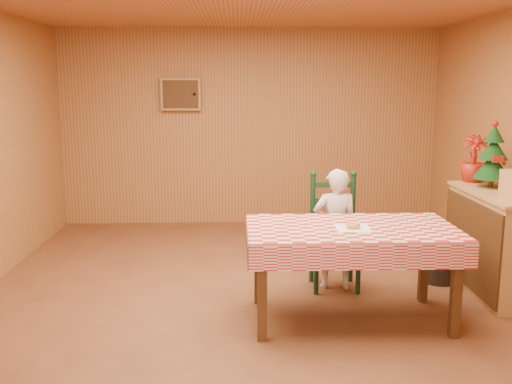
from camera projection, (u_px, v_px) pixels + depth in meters
ground at (257, 304)px, 4.94m from camera, size 6.00×6.00×0.00m
cabin_walls at (255, 90)px, 5.13m from camera, size 5.10×6.05×2.65m
dining_table at (351, 237)px, 4.50m from camera, size 1.66×0.96×0.77m
ladder_chair at (334, 234)px, 5.31m from camera, size 0.44×0.40×1.08m
seated_child at (335, 229)px, 5.24m from camera, size 0.41×0.27×1.12m
napkin at (353, 228)px, 4.43m from camera, size 0.27×0.27×0.00m
donut at (353, 225)px, 4.43m from camera, size 0.14×0.14×0.04m
shelf_unit at (498, 242)px, 5.16m from camera, size 0.54×1.24×0.93m
christmas_tree at (493, 157)px, 5.27m from camera, size 0.34×0.34×0.62m
flower_arrangement at (474, 159)px, 5.57m from camera, size 0.31×0.31×0.46m
storage_bin at (439, 262)px, 5.50m from camera, size 0.47×0.47×0.37m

